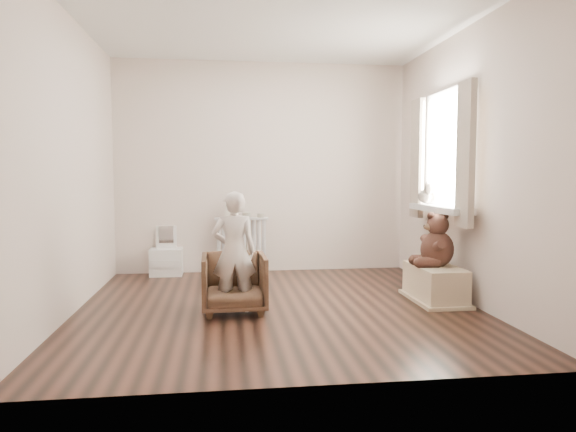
{
  "coord_description": "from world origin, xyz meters",
  "views": [
    {
      "loc": [
        -0.5,
        -4.61,
        1.2
      ],
      "look_at": [
        0.15,
        0.45,
        0.8
      ],
      "focal_mm": 32.0,
      "sensor_mm": 36.0,
      "label": 1
    }
  ],
  "objects": [
    {
      "name": "left_wall",
      "position": [
        -1.8,
        0.0,
        1.3
      ],
      "size": [
        0.02,
        3.6,
        2.6
      ],
      "primitive_type": "cube",
      "color": "silver",
      "rests_on": "ground"
    },
    {
      "name": "window",
      "position": [
        1.76,
        0.3,
        1.45
      ],
      "size": [
        0.03,
        0.9,
        1.1
      ],
      "primitive_type": "cube",
      "color": "white",
      "rests_on": "right_wall"
    },
    {
      "name": "paper_doll",
      "position": [
        -0.39,
        1.68,
        0.82
      ],
      "size": [
        0.16,
        0.01,
        0.26
      ],
      "primitive_type": "cube",
      "color": "beige",
      "rests_on": "radiator"
    },
    {
      "name": "radiator",
      "position": [
        -0.27,
        1.68,
        0.39
      ],
      "size": [
        0.65,
        0.12,
        0.69
      ],
      "primitive_type": "cube",
      "color": "silver",
      "rests_on": "floor"
    },
    {
      "name": "plush_cat",
      "position": [
        1.66,
        0.63,
        1.0
      ],
      "size": [
        0.21,
        0.29,
        0.23
      ],
      "primitive_type": null,
      "rotation": [
        0.0,
        0.0,
        0.17
      ],
      "color": "gray",
      "rests_on": "window_sill"
    },
    {
      "name": "ceiling",
      "position": [
        0.0,
        0.0,
        2.6
      ],
      "size": [
        3.6,
        3.6,
        0.01
      ],
      "primitive_type": "cube",
      "color": "white",
      "rests_on": "ground"
    },
    {
      "name": "child",
      "position": [
        -0.4,
        -0.18,
        0.54
      ],
      "size": [
        0.39,
        0.26,
        1.05
      ],
      "primitive_type": "imported",
      "rotation": [
        0.0,
        0.0,
        3.16
      ],
      "color": "silver",
      "rests_on": "armchair"
    },
    {
      "name": "front_wall",
      "position": [
        0.0,
        -1.8,
        1.3
      ],
      "size": [
        3.6,
        0.02,
        2.6
      ],
      "primitive_type": "cube",
      "color": "silver",
      "rests_on": "ground"
    },
    {
      "name": "window_sill",
      "position": [
        1.67,
        0.3,
        0.87
      ],
      "size": [
        0.22,
        1.1,
        0.06
      ],
      "primitive_type": "cube",
      "color": "silver",
      "rests_on": "right_wall"
    },
    {
      "name": "floor",
      "position": [
        0.0,
        0.0,
        0.0
      ],
      "size": [
        3.6,
        3.6,
        0.01
      ],
      "primitive_type": "cube",
      "color": "black",
      "rests_on": "ground"
    },
    {
      "name": "tin_b",
      "position": [
        -0.03,
        1.68,
        0.71
      ],
      "size": [
        0.09,
        0.09,
        0.05
      ],
      "primitive_type": "cylinder",
      "color": "#A59E8C",
      "rests_on": "radiator"
    },
    {
      "name": "armchair",
      "position": [
        -0.4,
        -0.13,
        0.26
      ],
      "size": [
        0.57,
        0.58,
        0.52
      ],
      "primitive_type": "imported",
      "rotation": [
        0.0,
        0.0,
        0.02
      ],
      "color": "brown",
      "rests_on": "floor"
    },
    {
      "name": "tin_a",
      "position": [
        -0.21,
        1.68,
        0.72
      ],
      "size": [
        0.11,
        0.11,
        0.06
      ],
      "primitive_type": "cylinder",
      "color": "#A59E8C",
      "rests_on": "radiator"
    },
    {
      "name": "toy_bench",
      "position": [
        1.52,
        0.02,
        0.2
      ],
      "size": [
        0.38,
        0.72,
        0.34
      ],
      "primitive_type": "cube",
      "color": "beige",
      "rests_on": "floor"
    },
    {
      "name": "teddy_bear",
      "position": [
        1.53,
        0.02,
        0.67
      ],
      "size": [
        0.43,
        0.34,
        0.51
      ],
      "primitive_type": null,
      "rotation": [
        0.0,
        0.0,
        -0.04
      ],
      "color": "#321B15",
      "rests_on": "toy_bench"
    },
    {
      "name": "toy_vanity",
      "position": [
        -1.18,
        1.65,
        0.28
      ],
      "size": [
        0.38,
        0.27,
        0.6
      ],
      "primitive_type": "cube",
      "color": "silver",
      "rests_on": "floor"
    },
    {
      "name": "back_wall",
      "position": [
        0.0,
        1.8,
        1.3
      ],
      "size": [
        3.6,
        0.02,
        2.6
      ],
      "primitive_type": "cube",
      "color": "silver",
      "rests_on": "ground"
    },
    {
      "name": "curtain_right",
      "position": [
        1.65,
        0.87,
        1.39
      ],
      "size": [
        0.06,
        0.26,
        1.3
      ],
      "primitive_type": "cube",
      "color": "#BBAC96",
      "rests_on": "right_wall"
    },
    {
      "name": "right_wall",
      "position": [
        1.8,
        0.0,
        1.3
      ],
      "size": [
        0.02,
        3.6,
        2.6
      ],
      "primitive_type": "cube",
      "color": "silver",
      "rests_on": "ground"
    },
    {
      "name": "curtain_left",
      "position": [
        1.65,
        -0.27,
        1.39
      ],
      "size": [
        0.06,
        0.26,
        1.3
      ],
      "primitive_type": "cube",
      "color": "#BBAC96",
      "rests_on": "right_wall"
    }
  ]
}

